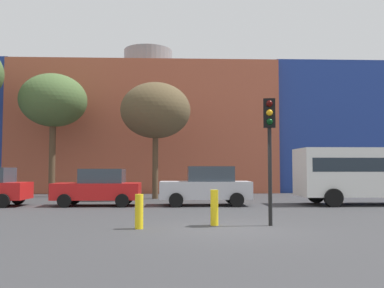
% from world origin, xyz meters
% --- Properties ---
extents(ground_plane, '(200.00, 200.00, 0.00)m').
position_xyz_m(ground_plane, '(0.00, 0.00, 0.00)').
color(ground_plane, '#38383A').
extents(building_backdrop, '(38.41, 10.13, 11.61)m').
position_xyz_m(building_backdrop, '(-3.90, 22.02, 4.90)').
color(building_backdrop, '#B2563D').
rests_on(building_backdrop, ground_plane).
extents(parked_car_1, '(4.00, 1.96, 1.73)m').
position_xyz_m(parked_car_1, '(-5.19, 7.62, 0.86)').
color(parked_car_1, red).
rests_on(parked_car_1, ground_plane).
extents(parked_car_2, '(4.27, 2.10, 1.85)m').
position_xyz_m(parked_car_2, '(-0.09, 7.62, 0.92)').
color(parked_car_2, silver).
rests_on(parked_car_2, ground_plane).
extents(white_bus, '(6.80, 2.62, 2.72)m').
position_xyz_m(white_bus, '(7.80, 7.69, 1.62)').
color(white_bus, white).
rests_on(white_bus, ground_plane).
extents(traffic_light_island, '(0.40, 0.39, 3.90)m').
position_xyz_m(traffic_light_island, '(1.34, 0.58, 2.87)').
color(traffic_light_island, black).
rests_on(traffic_light_island, ground_plane).
extents(bare_tree_0, '(4.11, 4.11, 6.81)m').
position_xyz_m(bare_tree_0, '(-2.76, 12.12, 5.14)').
color(bare_tree_0, brown).
rests_on(bare_tree_0, ground_plane).
extents(bare_tree_1, '(4.16, 4.16, 7.70)m').
position_xyz_m(bare_tree_1, '(-9.27, 13.96, 5.99)').
color(bare_tree_1, brown).
rests_on(bare_tree_1, ground_plane).
extents(bollard_yellow_0, '(0.24, 0.24, 1.09)m').
position_xyz_m(bollard_yellow_0, '(-0.36, 0.72, 0.54)').
color(bollard_yellow_0, yellow).
rests_on(bollard_yellow_0, ground_plane).
extents(bollard_yellow_1, '(0.24, 0.24, 1.00)m').
position_xyz_m(bollard_yellow_1, '(-2.60, 0.09, 0.50)').
color(bollard_yellow_1, yellow).
rests_on(bollard_yellow_1, ground_plane).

